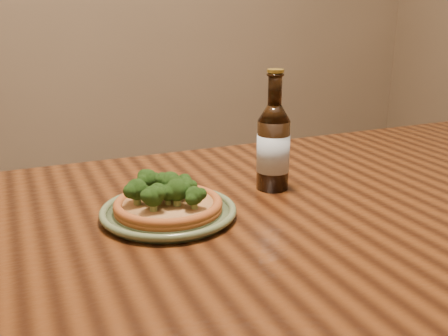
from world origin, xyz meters
name	(u,v)px	position (x,y,z in m)	size (l,w,h in m)	color
table	(316,243)	(0.00, 0.10, 0.66)	(1.60, 0.90, 0.75)	#4A260F
plate	(168,212)	(-0.30, 0.14, 0.76)	(0.25, 0.25, 0.02)	#5B6D4B
pizza	(167,201)	(-0.30, 0.14, 0.78)	(0.20, 0.20, 0.07)	#9C5323
beer_bottle	(273,146)	(-0.05, 0.20, 0.84)	(0.07, 0.07, 0.25)	black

